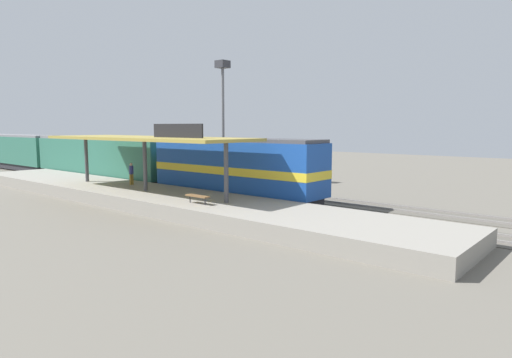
{
  "coord_description": "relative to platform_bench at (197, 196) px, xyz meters",
  "views": [
    {
      "loc": [
        -23.64,
        -26.5,
        5.42
      ],
      "look_at": [
        -1.38,
        -7.59,
        2.0
      ],
      "focal_mm": 31.51,
      "sensor_mm": 36.0,
      "label": 1
    }
  ],
  "objects": [
    {
      "name": "track_far",
      "position": [
        10.6,
        6.99,
        -1.31
      ],
      "size": [
        3.2,
        110.0,
        0.16
      ],
      "color": "#565249",
      "rests_on": "ground"
    },
    {
      "name": "track_near",
      "position": [
        6.0,
        6.99,
        -1.31
      ],
      "size": [
        3.2,
        110.0,
        0.16
      ],
      "color": "#565249",
      "rests_on": "ground"
    },
    {
      "name": "locomotive",
      "position": [
        6.0,
        2.6,
        1.07
      ],
      "size": [
        2.93,
        14.43,
        4.44
      ],
      "color": "#28282D",
      "rests_on": "track_near"
    },
    {
      "name": "platform_bench",
      "position": [
        0.0,
        0.0,
        0.0
      ],
      "size": [
        0.44,
        1.7,
        0.5
      ],
      "color": "#333338",
      "rests_on": "platform"
    },
    {
      "name": "person_waiting",
      "position": [
        2.54,
        10.38,
        0.51
      ],
      "size": [
        0.34,
        0.34,
        1.71
      ],
      "color": "olive",
      "rests_on": "platform"
    },
    {
      "name": "passenger_carriage_front",
      "position": [
        6.0,
        20.6,
        0.97
      ],
      "size": [
        2.9,
        20.0,
        4.24
      ],
      "color": "#28282D",
      "rests_on": "track_near"
    },
    {
      "name": "light_mast",
      "position": [
        13.8,
        11.41,
        7.05
      ],
      "size": [
        1.1,
        1.1,
        11.7
      ],
      "color": "slate",
      "rests_on": "ground"
    },
    {
      "name": "station_canopy",
      "position": [
        1.4,
        6.89,
        3.19
      ],
      "size": [
        5.2,
        18.0,
        4.7
      ],
      "color": "#47474C",
      "rests_on": "platform"
    },
    {
      "name": "platform",
      "position": [
        1.4,
        6.99,
        -0.89
      ],
      "size": [
        6.0,
        44.0,
        0.9
      ],
      "primitive_type": "cube",
      "color": "gray",
      "rests_on": "ground"
    },
    {
      "name": "ground_plane",
      "position": [
        8.0,
        6.99,
        -1.34
      ],
      "size": [
        120.0,
        120.0,
        0.0
      ],
      "primitive_type": "plane",
      "color": "#666056"
    },
    {
      "name": "passenger_carriage_rear",
      "position": [
        6.0,
        41.4,
        0.97
      ],
      "size": [
        2.9,
        20.0,
        4.24
      ],
      "color": "#28282D",
      "rests_on": "track_near"
    }
  ]
}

